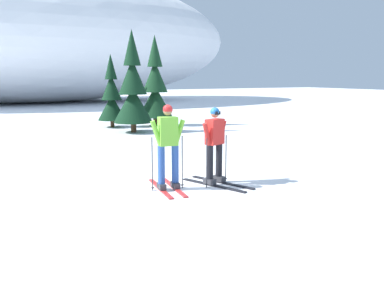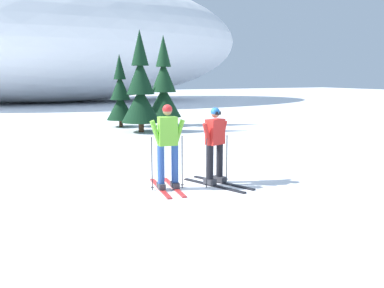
{
  "view_description": "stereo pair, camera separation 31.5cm",
  "coord_description": "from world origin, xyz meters",
  "px_view_note": "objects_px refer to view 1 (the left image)",
  "views": [
    {
      "loc": [
        -3.86,
        -8.32,
        2.4
      ],
      "look_at": [
        0.17,
        -0.56,
        0.95
      ],
      "focal_mm": 38.46,
      "sensor_mm": 36.0,
      "label": 1
    },
    {
      "loc": [
        -3.57,
        -8.46,
        2.4
      ],
      "look_at": [
        0.17,
        -0.56,
        0.95
      ],
      "focal_mm": 38.46,
      "sensor_mm": 36.0,
      "label": 2
    }
  ],
  "objects_px": {
    "pine_tree_center_left": "(112,97)",
    "pine_tree_far_right": "(155,88)",
    "skier_red_jacket": "(215,144)",
    "skier_lime_jacket": "(168,146)",
    "pine_tree_center_right": "(133,90)"
  },
  "relations": [
    {
      "from": "skier_red_jacket",
      "to": "skier_lime_jacket",
      "type": "bearing_deg",
      "value": 178.04
    },
    {
      "from": "pine_tree_center_right",
      "to": "pine_tree_far_right",
      "type": "xyz_separation_m",
      "value": [
        1.76,
        1.78,
        0.0
      ]
    },
    {
      "from": "pine_tree_far_right",
      "to": "skier_lime_jacket",
      "type": "bearing_deg",
      "value": -111.06
    },
    {
      "from": "pine_tree_center_left",
      "to": "pine_tree_center_right",
      "type": "height_order",
      "value": "pine_tree_center_right"
    },
    {
      "from": "skier_lime_jacket",
      "to": "pine_tree_center_right",
      "type": "xyz_separation_m",
      "value": [
        2.39,
        8.98,
        0.86
      ]
    },
    {
      "from": "skier_red_jacket",
      "to": "pine_tree_far_right",
      "type": "height_order",
      "value": "pine_tree_far_right"
    },
    {
      "from": "skier_lime_jacket",
      "to": "skier_red_jacket",
      "type": "bearing_deg",
      "value": -1.96
    },
    {
      "from": "skier_red_jacket",
      "to": "pine_tree_center_left",
      "type": "distance_m",
      "value": 11.28
    },
    {
      "from": "pine_tree_center_left",
      "to": "pine_tree_far_right",
      "type": "relative_size",
      "value": 0.79
    },
    {
      "from": "pine_tree_center_right",
      "to": "pine_tree_far_right",
      "type": "bearing_deg",
      "value": 45.35
    },
    {
      "from": "skier_red_jacket",
      "to": "pine_tree_center_left",
      "type": "height_order",
      "value": "pine_tree_center_left"
    },
    {
      "from": "skier_red_jacket",
      "to": "pine_tree_center_left",
      "type": "bearing_deg",
      "value": 84.99
    },
    {
      "from": "pine_tree_far_right",
      "to": "pine_tree_center_left",
      "type": "bearing_deg",
      "value": 168.17
    },
    {
      "from": "skier_lime_jacket",
      "to": "pine_tree_far_right",
      "type": "bearing_deg",
      "value": 68.94
    },
    {
      "from": "skier_red_jacket",
      "to": "skier_lime_jacket",
      "type": "height_order",
      "value": "skier_lime_jacket"
    }
  ]
}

